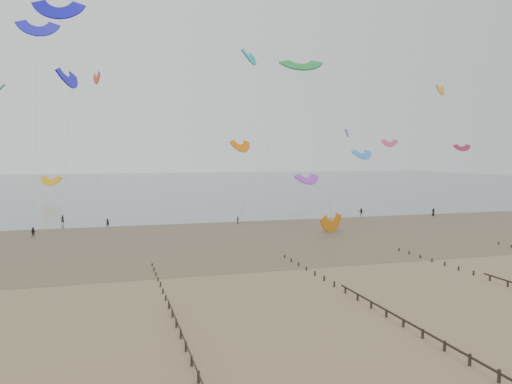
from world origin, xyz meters
TOP-DOWN VIEW (x-y plane):
  - ground at (0.00, 0.00)m, footprint 500.00×500.00m
  - sea_and_shore at (-4.08, 34.40)m, footprint 500.00×665.00m
  - groynes at (4.00, -19.05)m, footprint 72.16×50.16m
  - kitesurfer_lead at (-19.50, 49.91)m, footprint 0.69×0.53m
  - kitesurfers at (13.62, 46.32)m, footprint 86.55×22.58m
  - grounded_kite at (20.54, 32.14)m, footprint 8.02×7.69m
  - kites_airborne at (-18.27, 86.50)m, footprint 223.36×108.74m

SIDE VIEW (x-z plane):
  - ground at x=0.00m, z-range 0.00..0.00m
  - grounded_kite at x=20.54m, z-range -1.74..1.74m
  - sea_and_shore at x=-4.08m, z-range -0.01..0.02m
  - groynes at x=4.00m, z-range -0.03..0.97m
  - kitesurfers at x=13.62m, z-range -0.09..1.76m
  - kitesurfer_lead at x=-19.50m, z-range 0.00..1.71m
  - kites_airborne at x=-18.27m, z-range 2.75..42.69m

